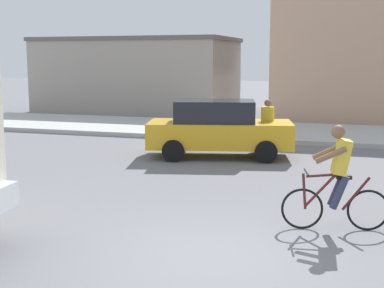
{
  "coord_description": "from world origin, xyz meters",
  "views": [
    {
      "loc": [
        2.12,
        -6.91,
        2.76
      ],
      "look_at": [
        -0.94,
        2.5,
        1.2
      ],
      "focal_mm": 51.01,
      "sensor_mm": 36.0,
      "label": 1
    }
  ],
  "objects": [
    {
      "name": "pedestrian_near_kerb",
      "position": [
        -0.58,
        8.29,
        0.85
      ],
      "size": [
        0.34,
        0.22,
        1.62
      ],
      "color": "#2D334C",
      "rests_on": "ground"
    },
    {
      "name": "building_corner_left",
      "position": [
        -9.53,
        19.72,
        1.91
      ],
      "size": [
        9.94,
        5.68,
        3.81
      ],
      "color": "#9E9389",
      "rests_on": "ground"
    },
    {
      "name": "ground_plane",
      "position": [
        0.0,
        0.0,
        0.0
      ],
      "size": [
        120.0,
        120.0,
        0.0
      ],
      "primitive_type": "plane",
      "color": "slate"
    },
    {
      "name": "sidewalk_far",
      "position": [
        0.0,
        12.99,
        0.08
      ],
      "size": [
        80.0,
        5.0,
        0.16
      ],
      "primitive_type": "cube",
      "color": "#ADADA8",
      "rests_on": "ground"
    },
    {
      "name": "cyclist",
      "position": [
        1.69,
        1.93,
        0.86
      ],
      "size": [
        1.69,
        0.58,
        1.72
      ],
      "color": "black",
      "rests_on": "ground"
    },
    {
      "name": "car_red_near",
      "position": [
        -1.87,
        7.77,
        0.82
      ],
      "size": [
        4.29,
        2.63,
        1.6
      ],
      "color": "gold",
      "rests_on": "ground"
    }
  ]
}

